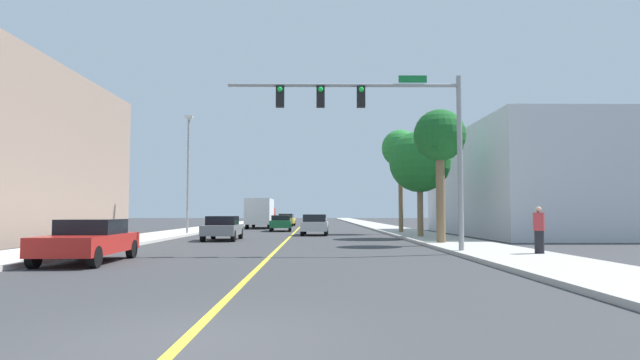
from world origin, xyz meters
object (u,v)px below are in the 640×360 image
object	(u,v)px
car_gray	(223,228)
delivery_truck	(261,213)
car_silver	(315,225)
palm_far	(400,149)
car_red	(89,240)
street_lamp	(188,168)
palm_near	(440,138)
pedestrian	(539,230)
car_yellow	(286,220)
car_green	(281,223)
palm_mid	(420,162)
traffic_signal_mast	(384,119)

from	to	relation	value
car_gray	delivery_truck	size ratio (longest dim) A/B	0.51
car_silver	delivery_truck	bearing A→B (deg)	111.65
palm_far	car_red	distance (m)	26.17
street_lamp	palm_near	size ratio (longest dim) A/B	1.28
street_lamp	pedestrian	world-z (taller)	street_lamp
street_lamp	delivery_truck	bearing A→B (deg)	77.61
street_lamp	car_yellow	distance (m)	24.56
car_green	car_red	xyz separation A→B (m)	(-4.32, -27.51, 0.01)
street_lamp	palm_far	size ratio (longest dim) A/B	1.09
palm_mid	palm_far	xyz separation A→B (m)	(-0.09, 6.64, 1.60)
palm_far	delivery_truck	world-z (taller)	palm_far
car_gray	car_red	world-z (taller)	car_gray
car_silver	car_gray	bearing A→B (deg)	-126.12
palm_mid	car_yellow	world-z (taller)	palm_mid
palm_near	car_red	size ratio (longest dim) A/B	1.45
palm_near	car_red	distance (m)	16.36
car_gray	car_yellow	bearing A→B (deg)	85.49
palm_near	car_green	size ratio (longest dim) A/B	1.45
traffic_signal_mast	pedestrian	xyz separation A→B (m)	(5.27, -1.51, -4.22)
street_lamp	pedestrian	distance (m)	25.09
traffic_signal_mast	street_lamp	xyz separation A→B (m)	(-11.62, 16.66, -0.47)
delivery_truck	pedestrian	world-z (taller)	delivery_truck
traffic_signal_mast	palm_far	distance (m)	18.92
car_red	pedestrian	bearing A→B (deg)	-175.89
car_gray	street_lamp	bearing A→B (deg)	118.11
car_yellow	pedestrian	world-z (taller)	pedestrian
palm_far	car_green	xyz separation A→B (m)	(-9.27, 5.85, -5.57)
car_silver	delivery_truck	size ratio (longest dim) A/B	0.48
palm_far	car_silver	distance (m)	8.66
palm_near	palm_mid	xyz separation A→B (m)	(0.36, 6.65, -0.53)
street_lamp	car_silver	world-z (taller)	street_lamp
car_silver	car_yellow	bearing A→B (deg)	100.53
car_yellow	car_red	xyz separation A→B (m)	(-3.93, -43.36, -0.03)
traffic_signal_mast	car_red	size ratio (longest dim) A/B	2.03
street_lamp	palm_mid	bearing A→B (deg)	-17.25
car_gray	car_green	bearing A→B (deg)	79.85
street_lamp	traffic_signal_mast	bearing A→B (deg)	-55.10
car_silver	palm_near	bearing A→B (deg)	-59.11
palm_far	car_gray	distance (m)	15.47
car_gray	traffic_signal_mast	bearing A→B (deg)	-52.24
car_green	street_lamp	bearing A→B (deg)	-130.33
car_gray	pedestrian	bearing A→B (deg)	-41.78
car_red	delivery_truck	bearing A→B (deg)	-94.81
car_yellow	palm_far	bearing A→B (deg)	-63.33
palm_mid	car_silver	world-z (taller)	palm_mid
delivery_truck	pedestrian	distance (m)	36.53
palm_mid	car_gray	bearing A→B (deg)	-170.89
delivery_truck	palm_far	bearing A→B (deg)	-50.08
traffic_signal_mast	palm_far	bearing A→B (deg)	78.70
palm_near	palm_mid	bearing A→B (deg)	86.87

